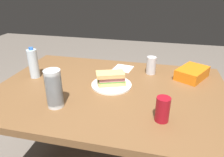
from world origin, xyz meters
TOP-DOWN VIEW (x-y plane):
  - dining_table at (0.00, 0.00)m, footprint 1.40×0.96m
  - paper_plate at (-0.00, -0.04)m, footprint 0.25×0.25m
  - sandwich at (-0.00, -0.03)m, footprint 0.20×0.15m
  - soda_can_red at (-0.31, 0.26)m, footprint 0.07×0.07m
  - chip_bag at (-0.50, -0.27)m, footprint 0.24×0.27m
  - water_bottle_tall at (0.54, -0.05)m, footprint 0.06×0.06m
  - plastic_cup_stack at (0.23, 0.26)m, footprint 0.08×0.08m
  - soda_can_silver at (-0.23, -0.29)m, footprint 0.07×0.07m
  - paper_napkin at (-0.02, -0.33)m, footprint 0.15×0.15m

SIDE VIEW (x-z plane):
  - dining_table at x=0.00m, z-range 0.28..1.05m
  - paper_napkin at x=-0.02m, z-range 0.76..0.77m
  - paper_plate at x=0.00m, z-range 0.76..0.77m
  - chip_bag at x=-0.50m, z-range 0.76..0.83m
  - sandwich at x=0.00m, z-range 0.77..0.86m
  - soda_can_red at x=-0.31m, z-range 0.76..0.88m
  - soda_can_silver at x=-0.23m, z-range 0.76..0.88m
  - water_bottle_tall at x=0.54m, z-range 0.76..0.97m
  - plastic_cup_stack at x=0.23m, z-range 0.76..0.97m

